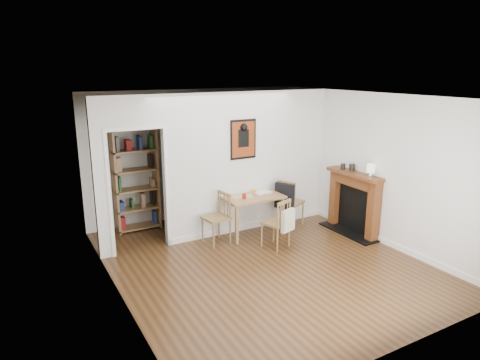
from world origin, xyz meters
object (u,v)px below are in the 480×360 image
chair_left (216,218)px  notebook (262,192)px  orange_fruit (255,191)px  mantel_lamp (371,169)px  ceramic_jar_b (343,166)px  bookshelf (136,180)px  ceramic_jar_a (352,167)px  chair_right (290,202)px  red_glass (244,196)px  chair_front (276,223)px  fireplace (354,201)px  dining_table (252,200)px

chair_left → notebook: bearing=8.5°
orange_fruit → notebook: orange_fruit is taller
mantel_lamp → ceramic_jar_b: (-0.02, 0.67, -0.09)m
bookshelf → ceramic_jar_a: 4.03m
chair_right → red_glass: chair_right is taller
chair_left → chair_front: (0.82, -0.66, -0.01)m
mantel_lamp → fireplace: bearing=83.1°
chair_left → ceramic_jar_a: bearing=-14.9°
chair_right → bookshelf: size_ratio=0.48×
fireplace → chair_front: bearing=175.6°
mantel_lamp → dining_table: bearing=143.3°
chair_right → notebook: 0.64m
fireplace → orange_fruit: 1.85m
dining_table → chair_left: 0.80m
dining_table → chair_front: 0.75m
chair_right → notebook: (-0.58, 0.10, 0.26)m
chair_right → ceramic_jar_b: bearing=-35.1°
chair_left → ceramic_jar_b: size_ratio=8.21×
fireplace → bookshelf: bearing=148.2°
red_glass → bookshelf: bearing=138.3°
mantel_lamp → ceramic_jar_a: (0.06, 0.51, -0.08)m
bookshelf → orange_fruit: 2.24m
chair_front → red_glass: bearing=112.5°
chair_right → bookshelf: bookshelf is taller
orange_fruit → notebook: bearing=-16.6°
ceramic_jar_b → notebook: bearing=154.3°
red_glass → notebook: bearing=20.2°
orange_fruit → ceramic_jar_a: bearing=-28.5°
notebook → ceramic_jar_b: bearing=-25.7°
red_glass → orange_fruit: 0.42m
chair_front → fireplace: fireplace is taller
notebook → ceramic_jar_b: (1.37, -0.66, 0.47)m
chair_left → ceramic_jar_b: 2.57m
chair_right → red_glass: (-1.06, -0.07, 0.30)m
fireplace → dining_table: bearing=153.4°
chair_right → orange_fruit: size_ratio=12.95×
chair_front → orange_fruit: (0.09, 0.86, 0.33)m
fireplace → red_glass: size_ratio=13.50×
mantel_lamp → ceramic_jar_a: size_ratio=1.87×
orange_fruit → dining_table: bearing=-135.6°
ceramic_jar_a → chair_right: bearing=140.6°
ceramic_jar_b → chair_left: bearing=168.2°
chair_left → red_glass: chair_left is taller
chair_front → ceramic_jar_a: 1.84m
dining_table → orange_fruit: bearing=44.4°
mantel_lamp → bookshelf: bearing=143.5°
chair_front → ceramic_jar_a: (1.66, 0.00, 0.78)m
orange_fruit → ceramic_jar_b: bearing=-25.0°
chair_left → ceramic_jar_a: size_ratio=7.25×
chair_front → notebook: 0.90m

